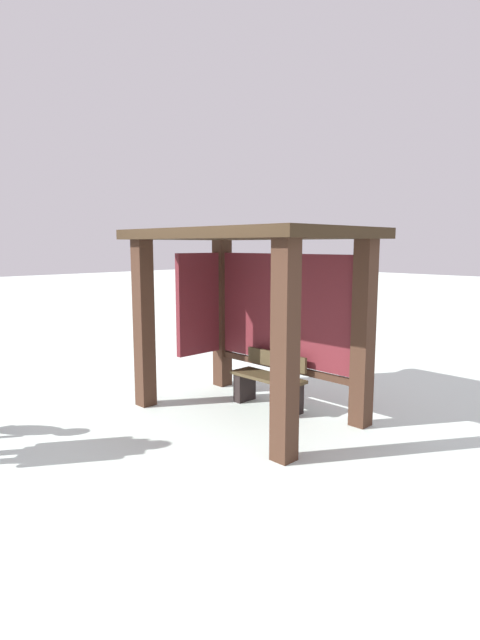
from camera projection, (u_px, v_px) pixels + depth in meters
ground_plane at (247, 414)px, 6.16m from camera, size 60.00×60.00×0.00m
bus_shelter at (251, 281)px, 6.07m from camera, size 2.81×1.79×2.26m
bench_left_inside at (269, 383)px, 6.38m from camera, size 1.03×0.36×0.70m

